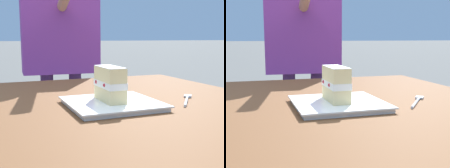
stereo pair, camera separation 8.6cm
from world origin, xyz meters
The scene contains 5 objects.
patio_table centered at (0.00, 0.00, 0.66)m, with size 1.32×1.01×0.75m.
dessert_plate centered at (-0.05, -0.03, 0.76)m, with size 0.25×0.25×0.02m.
cake_slice centered at (-0.06, -0.03, 0.82)m, with size 0.13×0.06×0.10m.
dessert_fork centered at (-0.04, 0.22, 0.76)m, with size 0.14×0.12×0.01m.
diner_person centered at (-0.93, 0.03, 1.00)m, with size 0.54×0.42×1.50m.
Camera 2 is at (0.77, -0.27, 0.95)m, focal length 49.05 mm.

